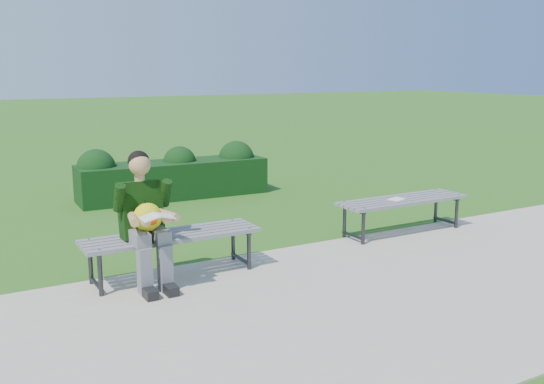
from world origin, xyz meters
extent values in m
plane|color=#167B18|center=(0.00, 0.00, 0.00)|extent=(80.00, 80.00, 0.00)
cube|color=beige|center=(0.00, -1.75, 0.01)|extent=(30.00, 3.50, 0.02)
cube|color=#103614|center=(0.20, 3.49, 0.30)|extent=(3.14, 0.90, 0.60)
sphere|color=#103614|center=(-1.04, 3.59, 0.57)|extent=(0.64, 0.64, 0.61)
sphere|color=#103614|center=(0.32, 3.51, 0.57)|extent=(0.57, 0.57, 0.55)
sphere|color=#103614|center=(1.35, 3.46, 0.57)|extent=(0.64, 0.64, 0.62)
cube|color=gray|center=(-1.24, -0.51, 0.45)|extent=(1.80, 0.08, 0.04)
cube|color=gray|center=(-1.24, -0.40, 0.45)|extent=(1.80, 0.08, 0.04)
cube|color=gray|center=(-1.24, -0.30, 0.45)|extent=(1.80, 0.08, 0.04)
cube|color=gray|center=(-1.24, -0.20, 0.45)|extent=(1.80, 0.09, 0.04)
cube|color=gray|center=(-1.24, -0.09, 0.45)|extent=(1.80, 0.09, 0.04)
cylinder|color=#2D2D30|center=(-2.02, -0.49, 0.23)|extent=(0.04, 0.04, 0.41)
cylinder|color=#2D2D30|center=(-2.02, -0.11, 0.23)|extent=(0.04, 0.04, 0.41)
cylinder|color=#2D2D30|center=(-2.02, -0.30, 0.41)|extent=(0.04, 0.42, 0.04)
cylinder|color=#2D2D30|center=(-2.02, -0.30, 0.08)|extent=(0.04, 0.42, 0.04)
cylinder|color=gray|center=(-2.02, -0.51, 0.47)|extent=(0.02, 0.02, 0.01)
cylinder|color=gray|center=(-2.02, -0.09, 0.47)|extent=(0.02, 0.02, 0.01)
cylinder|color=#2D2D30|center=(-0.46, -0.49, 0.23)|extent=(0.04, 0.04, 0.41)
cylinder|color=#2D2D30|center=(-0.46, -0.11, 0.23)|extent=(0.04, 0.04, 0.41)
cylinder|color=#2D2D30|center=(-0.46, -0.30, 0.41)|extent=(0.04, 0.42, 0.04)
cylinder|color=#2D2D30|center=(-0.46, -0.30, 0.08)|extent=(0.04, 0.42, 0.04)
cylinder|color=gray|center=(-0.46, -0.51, 0.47)|extent=(0.02, 0.02, 0.01)
cylinder|color=gray|center=(-0.46, -0.09, 0.47)|extent=(0.02, 0.02, 0.01)
cube|color=gray|center=(1.95, -0.36, 0.45)|extent=(1.80, 0.08, 0.04)
cube|color=gray|center=(1.95, -0.26, 0.45)|extent=(1.80, 0.08, 0.04)
cube|color=gray|center=(1.95, -0.15, 0.45)|extent=(1.80, 0.09, 0.04)
cube|color=gray|center=(1.95, -0.05, 0.45)|extent=(1.80, 0.09, 0.04)
cube|color=gray|center=(1.95, 0.05, 0.45)|extent=(1.80, 0.09, 0.04)
cylinder|color=#2D2D30|center=(1.17, -0.34, 0.23)|extent=(0.04, 0.04, 0.41)
cylinder|color=#2D2D30|center=(1.17, 0.04, 0.23)|extent=(0.04, 0.04, 0.41)
cylinder|color=#2D2D30|center=(1.17, -0.15, 0.41)|extent=(0.04, 0.42, 0.04)
cylinder|color=#2D2D30|center=(1.17, -0.15, 0.08)|extent=(0.04, 0.42, 0.04)
cylinder|color=gray|center=(1.17, -0.36, 0.47)|extent=(0.02, 0.02, 0.01)
cylinder|color=gray|center=(1.17, 0.05, 0.47)|extent=(0.02, 0.02, 0.01)
cylinder|color=#2D2D30|center=(2.73, -0.34, 0.23)|extent=(0.04, 0.04, 0.41)
cylinder|color=#2D2D30|center=(2.73, 0.04, 0.23)|extent=(0.04, 0.04, 0.41)
cylinder|color=#2D2D30|center=(2.73, -0.15, 0.41)|extent=(0.04, 0.42, 0.04)
cylinder|color=#2D2D30|center=(2.73, -0.15, 0.08)|extent=(0.04, 0.42, 0.04)
cylinder|color=gray|center=(2.73, -0.36, 0.47)|extent=(0.02, 0.02, 0.01)
cylinder|color=gray|center=(2.73, 0.05, 0.47)|extent=(0.02, 0.02, 0.01)
cube|color=slate|center=(-1.64, -0.46, 0.54)|extent=(0.14, 0.42, 0.13)
cube|color=slate|center=(-1.44, -0.46, 0.54)|extent=(0.14, 0.42, 0.13)
cube|color=slate|center=(-1.64, -0.64, 0.24)|extent=(0.12, 0.13, 0.45)
cube|color=slate|center=(-1.44, -0.64, 0.24)|extent=(0.12, 0.13, 0.45)
cube|color=black|center=(-1.64, -0.74, 0.07)|extent=(0.11, 0.26, 0.09)
cube|color=black|center=(-1.44, -0.74, 0.07)|extent=(0.11, 0.26, 0.09)
cube|color=black|center=(-1.54, -0.26, 0.75)|extent=(0.40, 0.30, 0.59)
cylinder|color=tan|center=(-1.54, -0.28, 1.07)|extent=(0.10, 0.10, 0.08)
sphere|color=tan|center=(-1.54, -0.30, 1.20)|extent=(0.21, 0.21, 0.21)
sphere|color=black|center=(-1.54, -0.27, 1.23)|extent=(0.21, 0.21, 0.21)
cylinder|color=black|center=(-1.77, -0.36, 0.91)|extent=(0.10, 0.21, 0.30)
cylinder|color=black|center=(-1.31, -0.36, 0.91)|extent=(0.10, 0.21, 0.30)
cylinder|color=tan|center=(-1.71, -0.58, 0.74)|extent=(0.14, 0.31, 0.08)
cylinder|color=tan|center=(-1.37, -0.58, 0.74)|extent=(0.14, 0.31, 0.08)
sphere|color=tan|center=(-1.64, -0.74, 0.74)|extent=(0.09, 0.09, 0.09)
sphere|color=tan|center=(-1.44, -0.74, 0.74)|extent=(0.09, 0.09, 0.09)
sphere|color=yellow|center=(-1.54, -0.48, 0.72)|extent=(0.27, 0.27, 0.27)
cone|color=#EB3B00|center=(-1.54, -0.59, 0.71)|extent=(0.08, 0.08, 0.08)
cone|color=black|center=(-1.55, -0.47, 0.85)|extent=(0.03, 0.05, 0.08)
cone|color=black|center=(-1.52, -0.46, 0.85)|extent=(0.03, 0.04, 0.07)
sphere|color=white|center=(-1.58, -0.58, 0.75)|extent=(0.05, 0.05, 0.05)
sphere|color=white|center=(-1.49, -0.58, 0.75)|extent=(0.05, 0.05, 0.05)
cube|color=white|center=(-1.61, -0.76, 0.79)|extent=(0.15, 0.20, 0.05)
cube|color=white|center=(-1.46, -0.76, 0.79)|extent=(0.15, 0.20, 0.05)
cube|color=white|center=(1.85, -0.15, 0.47)|extent=(0.26, 0.23, 0.01)
camera|label=1|loc=(-3.27, -5.94, 2.11)|focal=40.00mm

